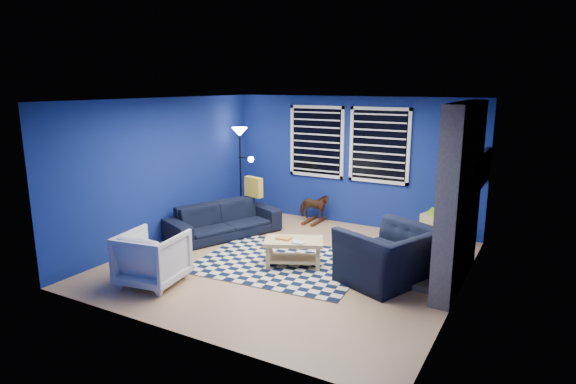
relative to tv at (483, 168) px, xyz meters
The scene contains 18 objects.
floor 3.46m from the tv, 140.73° to the right, with size 5.00×5.00×0.00m, color tan.
ceiling 3.35m from the tv, 140.73° to the right, with size 5.00×5.00×0.00m, color white.
wall_back 2.50m from the tv, 168.45° to the left, with size 5.00×5.00×0.00m, color navy.
wall_left 5.34m from the tv, 157.98° to the right, with size 5.00×5.00×0.00m, color navy.
wall_right 2.01m from the tv, 88.45° to the right, with size 5.00×5.00×0.00m, color navy.
fireplace 1.52m from the tv, 93.32° to the right, with size 0.65×2.00×2.50m.
window_left 3.24m from the tv, behind, with size 1.17×0.06×1.42m.
window_right 1.96m from the tv, 166.32° to the left, with size 1.17×0.06×1.42m.
tv is the anchor object (origin of this frame).
rug 3.56m from the tv, 141.19° to the right, with size 2.50×2.00×0.02m, color black.
sofa 4.52m from the tv, 161.33° to the right, with size 0.81×2.07×0.60m, color black.
armchair_big 2.40m from the tv, 114.06° to the right, with size 1.06×1.22×0.79m, color black.
armchair_bent 5.29m from the tv, 135.96° to the right, with size 0.80×0.82×0.75m, color gray.
rocking_horse 3.29m from the tv, behind, with size 0.62×0.28×0.52m, color #452416.
coffee_table 3.32m from the tv, 138.38° to the right, with size 1.01×0.83×0.44m.
cabinet 1.35m from the tv, 159.43° to the left, with size 0.65×0.52×0.56m.
floor_lamp 4.58m from the tv, behind, with size 0.51×0.31×1.87m.
throw_pillow 4.09m from the tv, behind, with size 0.40×0.12×0.38m, color gold.
Camera 1 is at (3.41, -6.18, 2.73)m, focal length 30.00 mm.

